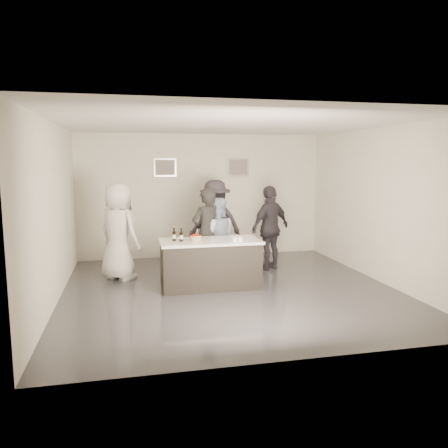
{
  "coord_description": "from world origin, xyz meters",
  "views": [
    {
      "loc": [
        -1.79,
        -7.6,
        2.34
      ],
      "look_at": [
        0.0,
        0.5,
        1.15
      ],
      "focal_mm": 35.0,
      "sensor_mm": 36.0,
      "label": 1
    }
  ],
  "objects_px": {
    "bar_counter": "(210,264)",
    "person_main_black": "(207,233)",
    "beer_bottle_b": "(181,234)",
    "cake": "(196,238)",
    "person_guest_back": "(215,223)",
    "person_guest_left": "(118,232)",
    "person_guest_right": "(270,228)",
    "person_main_blue": "(217,237)",
    "beer_bottle_a": "(174,234)"
  },
  "relations": [
    {
      "from": "beer_bottle_a",
      "to": "person_main_blue",
      "type": "height_order",
      "value": "person_main_blue"
    },
    {
      "from": "person_main_blue",
      "to": "person_guest_back",
      "type": "distance_m",
      "value": 0.88
    },
    {
      "from": "person_main_black",
      "to": "person_guest_back",
      "type": "distance_m",
      "value": 1.06
    },
    {
      "from": "bar_counter",
      "to": "person_guest_right",
      "type": "xyz_separation_m",
      "value": [
        1.54,
        1.11,
        0.46
      ]
    },
    {
      "from": "cake",
      "to": "person_main_blue",
      "type": "relative_size",
      "value": 0.13
    },
    {
      "from": "beer_bottle_a",
      "to": "beer_bottle_b",
      "type": "relative_size",
      "value": 1.0
    },
    {
      "from": "person_main_black",
      "to": "person_main_blue",
      "type": "bearing_deg",
      "value": -174.71
    },
    {
      "from": "person_guest_right",
      "to": "beer_bottle_a",
      "type": "bearing_deg",
      "value": -3.14
    },
    {
      "from": "person_main_blue",
      "to": "person_guest_right",
      "type": "height_order",
      "value": "person_guest_right"
    },
    {
      "from": "person_guest_right",
      "to": "person_guest_back",
      "type": "height_order",
      "value": "person_guest_back"
    },
    {
      "from": "beer_bottle_b",
      "to": "person_guest_right",
      "type": "xyz_separation_m",
      "value": [
        2.08,
        1.15,
        -0.12
      ]
    },
    {
      "from": "bar_counter",
      "to": "person_guest_left",
      "type": "bearing_deg",
      "value": 150.2
    },
    {
      "from": "cake",
      "to": "beer_bottle_b",
      "type": "xyz_separation_m",
      "value": [
        -0.27,
        -0.05,
        0.09
      ]
    },
    {
      "from": "bar_counter",
      "to": "person_main_black",
      "type": "height_order",
      "value": "person_main_black"
    },
    {
      "from": "cake",
      "to": "person_main_blue",
      "type": "bearing_deg",
      "value": 55.73
    },
    {
      "from": "beer_bottle_a",
      "to": "person_main_black",
      "type": "xyz_separation_m",
      "value": [
        0.73,
        0.68,
        -0.12
      ]
    },
    {
      "from": "bar_counter",
      "to": "person_main_black",
      "type": "distance_m",
      "value": 0.85
    },
    {
      "from": "beer_bottle_a",
      "to": "beer_bottle_b",
      "type": "height_order",
      "value": "same"
    },
    {
      "from": "bar_counter",
      "to": "beer_bottle_b",
      "type": "relative_size",
      "value": 7.15
    },
    {
      "from": "person_guest_left",
      "to": "cake",
      "type": "bearing_deg",
      "value": -169.67
    },
    {
      "from": "cake",
      "to": "person_guest_right",
      "type": "distance_m",
      "value": 2.12
    },
    {
      "from": "cake",
      "to": "beer_bottle_a",
      "type": "xyz_separation_m",
      "value": [
        -0.39,
        0.03,
        0.09
      ]
    },
    {
      "from": "beer_bottle_b",
      "to": "person_main_blue",
      "type": "xyz_separation_m",
      "value": [
        0.85,
        0.9,
        -0.22
      ]
    },
    {
      "from": "person_guest_right",
      "to": "bar_counter",
      "type": "bearing_deg",
      "value": 6.66
    },
    {
      "from": "cake",
      "to": "person_guest_right",
      "type": "relative_size",
      "value": 0.11
    },
    {
      "from": "cake",
      "to": "beer_bottle_a",
      "type": "relative_size",
      "value": 0.8
    },
    {
      "from": "beer_bottle_a",
      "to": "person_main_blue",
      "type": "relative_size",
      "value": 0.16
    },
    {
      "from": "beer_bottle_b",
      "to": "cake",
      "type": "bearing_deg",
      "value": 10.15
    },
    {
      "from": "bar_counter",
      "to": "beer_bottle_a",
      "type": "xyz_separation_m",
      "value": [
        -0.66,
        0.04,
        0.58
      ]
    },
    {
      "from": "person_guest_left",
      "to": "bar_counter",
      "type": "bearing_deg",
      "value": -165.29
    },
    {
      "from": "cake",
      "to": "person_guest_right",
      "type": "xyz_separation_m",
      "value": [
        1.81,
        1.1,
        -0.02
      ]
    },
    {
      "from": "beer_bottle_b",
      "to": "person_guest_left",
      "type": "xyz_separation_m",
      "value": [
        -1.13,
        1.0,
        -0.06
      ]
    },
    {
      "from": "beer_bottle_a",
      "to": "person_guest_back",
      "type": "relative_size",
      "value": 0.13
    },
    {
      "from": "person_main_black",
      "to": "person_main_blue",
      "type": "height_order",
      "value": "person_main_black"
    },
    {
      "from": "person_guest_left",
      "to": "person_guest_right",
      "type": "xyz_separation_m",
      "value": [
        3.21,
        0.15,
        -0.05
      ]
    },
    {
      "from": "cake",
      "to": "person_guest_right",
      "type": "bearing_deg",
      "value": 31.42
    },
    {
      "from": "cake",
      "to": "person_main_black",
      "type": "distance_m",
      "value": 0.78
    },
    {
      "from": "person_main_black",
      "to": "person_guest_right",
      "type": "height_order",
      "value": "person_guest_right"
    },
    {
      "from": "person_main_black",
      "to": "beer_bottle_b",
      "type": "bearing_deg",
      "value": 27.79
    },
    {
      "from": "cake",
      "to": "person_guest_back",
      "type": "relative_size",
      "value": 0.11
    },
    {
      "from": "cake",
      "to": "beer_bottle_a",
      "type": "height_order",
      "value": "beer_bottle_a"
    },
    {
      "from": "bar_counter",
      "to": "person_main_black",
      "type": "xyz_separation_m",
      "value": [
        0.06,
        0.72,
        0.46
      ]
    },
    {
      "from": "beer_bottle_b",
      "to": "person_main_black",
      "type": "xyz_separation_m",
      "value": [
        0.6,
        0.76,
        -0.12
      ]
    },
    {
      "from": "person_guest_right",
      "to": "person_guest_left",
      "type": "bearing_deg",
      "value": -26.39
    },
    {
      "from": "person_guest_back",
      "to": "beer_bottle_b",
      "type": "bearing_deg",
      "value": 49.81
    },
    {
      "from": "cake",
      "to": "person_guest_back",
      "type": "xyz_separation_m",
      "value": [
        0.71,
        1.7,
        0.03
      ]
    },
    {
      "from": "beer_bottle_a",
      "to": "person_guest_right",
      "type": "height_order",
      "value": "person_guest_right"
    },
    {
      "from": "beer_bottle_b",
      "to": "person_guest_back",
      "type": "relative_size",
      "value": 0.13
    },
    {
      "from": "beer_bottle_b",
      "to": "person_guest_right",
      "type": "bearing_deg",
      "value": 28.99
    },
    {
      "from": "person_main_black",
      "to": "cake",
      "type": "bearing_deg",
      "value": 41.32
    }
  ]
}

